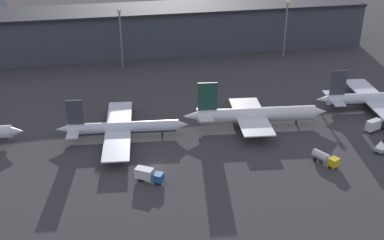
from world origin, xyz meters
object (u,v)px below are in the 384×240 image
Objects in this scene: airplane_2 at (255,115)px; airplane_3 at (378,98)px; service_vehicle_2 at (148,174)px; service_vehicle_1 at (383,146)px; airplane_1 at (122,128)px; service_vehicle_3 at (376,125)px; service_vehicle_0 at (325,158)px.

airplane_2 is 1.03× the size of airplane_3.
service_vehicle_2 is (-80.69, -29.02, -1.41)m from airplane_3.
service_vehicle_1 is 0.92× the size of service_vehicle_2.
airplane_3 is 5.86× the size of service_vehicle_2.
airplane_1 is 76.84m from service_vehicle_3.
airplane_3 is 29.80m from service_vehicle_1.
airplane_3 is 18.11m from service_vehicle_3.
service_vehicle_3 is (23.34, 14.66, 0.37)m from service_vehicle_0.
service_vehicle_0 is 1.14× the size of service_vehicle_1.
airplane_2 is at bearing 4.64° from airplane_1.
service_vehicle_3 is at bearing 42.50° from service_vehicle_2.
airplane_3 is 6.36× the size of service_vehicle_1.
service_vehicle_1 is at bearing -130.57° from service_vehicle_3.
airplane_3 reaches higher than service_vehicle_1.
airplane_2 is at bearing 177.48° from service_vehicle_0.
service_vehicle_3 reaches higher than service_vehicle_1.
airplane_3 is at bearing 37.25° from service_vehicle_3.
airplane_3 is 44.57m from service_vehicle_0.
airplane_1 reaches higher than service_vehicle_2.
service_vehicle_3 reaches higher than service_vehicle_2.
airplane_3 is at bearing 24.33° from service_vehicle_1.
service_vehicle_2 reaches higher than service_vehicle_0.
service_vehicle_2 is (-67.01, -2.63, 0.71)m from service_vehicle_1.
service_vehicle_2 is at bearing -118.79° from service_vehicle_0.
airplane_1 is 58.68m from service_vehicle_0.
airplane_1 is 85.75m from airplane_3.
airplane_3 is at bearing 51.35° from service_vehicle_2.
airplane_1 is 0.87× the size of airplane_2.
airplane_1 is at bearing -171.41° from airplane_3.
airplane_2 reaches higher than service_vehicle_2.
service_vehicle_0 is 1.05× the size of service_vehicle_2.
service_vehicle_0 is at bearing -59.01° from airplane_2.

